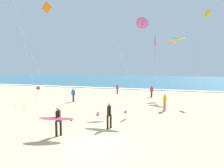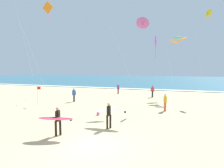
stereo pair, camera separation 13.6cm
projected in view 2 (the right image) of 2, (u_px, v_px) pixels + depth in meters
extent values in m
plane|color=tan|center=(93.00, 145.00, 9.14)|extent=(160.00, 160.00, 0.00)
cube|color=#2D6075|center=(159.00, 80.00, 60.73)|extent=(160.00, 60.00, 0.08)
cube|color=white|center=(149.00, 89.00, 32.63)|extent=(160.00, 1.33, 0.01)
cylinder|color=black|center=(107.00, 122.00, 11.54)|extent=(0.13, 0.13, 0.88)
cylinder|color=black|center=(110.00, 121.00, 11.66)|extent=(0.13, 0.13, 0.88)
cube|color=black|center=(109.00, 111.00, 11.54)|extent=(0.23, 0.36, 0.60)
cube|color=blue|center=(107.00, 110.00, 11.56)|extent=(0.03, 0.20, 0.32)
sphere|color=tan|center=(109.00, 104.00, 11.50)|extent=(0.21, 0.21, 0.21)
cylinder|color=black|center=(108.00, 112.00, 11.32)|extent=(0.09, 0.09, 0.56)
cylinder|color=black|center=(110.00, 108.00, 11.75)|extent=(0.09, 0.09, 0.26)
cylinder|color=black|center=(109.00, 110.00, 11.87)|extent=(0.26, 0.11, 0.14)
ellipsoid|color=white|center=(110.00, 110.00, 11.89)|extent=(2.45, 0.77, 0.29)
cube|color=#333333|center=(110.00, 110.00, 11.89)|extent=(2.10, 0.24, 0.20)
cube|color=#262628|center=(125.00, 112.00, 11.69)|extent=(0.12, 0.02, 0.14)
cylinder|color=black|center=(56.00, 129.00, 10.27)|extent=(0.13, 0.13, 0.88)
cylinder|color=black|center=(60.00, 128.00, 10.43)|extent=(0.13, 0.13, 0.88)
cube|color=black|center=(58.00, 116.00, 10.29)|extent=(0.29, 0.38, 0.60)
cube|color=white|center=(56.00, 115.00, 10.28)|extent=(0.07, 0.19, 0.32)
sphere|color=tan|center=(58.00, 109.00, 10.25)|extent=(0.21, 0.21, 0.21)
cylinder|color=black|center=(56.00, 115.00, 10.05)|extent=(0.09, 0.09, 0.26)
cylinder|color=black|center=(55.00, 118.00, 9.97)|extent=(0.26, 0.15, 0.14)
cylinder|color=black|center=(59.00, 115.00, 10.52)|extent=(0.09, 0.09, 0.56)
ellipsoid|color=#D83359|center=(56.00, 119.00, 9.93)|extent=(2.06, 1.14, 0.14)
cube|color=#333333|center=(56.00, 118.00, 9.93)|extent=(1.67, 0.56, 0.06)
cube|color=#262628|center=(71.00, 120.00, 9.93)|extent=(0.12, 0.05, 0.14)
cube|color=orange|center=(48.00, 7.00, 19.15)|extent=(1.41, 0.08, 1.41)
cylinder|color=pink|center=(48.00, 19.00, 19.25)|extent=(0.02, 0.02, 0.97)
cylinder|color=silver|center=(36.00, 64.00, 20.32)|extent=(3.76, 0.14, 8.68)
cylinder|color=brown|center=(25.00, 101.00, 21.36)|extent=(0.06, 0.06, 0.10)
cone|color=pink|center=(143.00, 22.00, 17.37)|extent=(1.36, 0.88, 1.25)
cube|color=purple|center=(143.00, 24.00, 17.39)|extent=(0.17, 0.44, 0.24)
cylinder|color=silver|center=(126.00, 66.00, 17.71)|extent=(3.07, 1.10, 8.03)
cylinder|color=brown|center=(110.00, 107.00, 18.03)|extent=(0.06, 0.06, 0.10)
cube|color=purple|center=(156.00, 42.00, 16.81)|extent=(0.10, 1.13, 1.13)
cylinder|color=#2D99DB|center=(155.00, 53.00, 16.90)|extent=(0.02, 0.02, 1.00)
cylinder|color=silver|center=(156.00, 82.00, 18.04)|extent=(0.13, 1.92, 4.79)
cylinder|color=brown|center=(157.00, 104.00, 19.13)|extent=(0.06, 0.06, 0.10)
cylinder|color=silver|center=(26.00, 47.00, 18.83)|extent=(1.13, 2.08, 12.07)
cylinder|color=brown|center=(16.00, 106.00, 18.55)|extent=(0.06, 0.06, 0.10)
cone|color=yellow|center=(208.00, 13.00, 21.59)|extent=(0.79, 0.94, 0.95)
cube|color=green|center=(208.00, 14.00, 21.60)|extent=(0.29, 0.21, 0.24)
cylinder|color=silver|center=(199.00, 58.00, 23.20)|extent=(1.39, 1.97, 10.24)
cylinder|color=brown|center=(191.00, 96.00, 24.79)|extent=(0.06, 0.06, 0.10)
ellipsoid|color=orange|center=(182.00, 39.00, 22.06)|extent=(1.41, 1.12, 0.58)
ellipsoid|color=green|center=(178.00, 38.00, 23.03)|extent=(1.41, 1.12, 0.20)
ellipsoid|color=orange|center=(174.00, 42.00, 24.07)|extent=(1.41, 1.12, 0.58)
cylinder|color=silver|center=(171.00, 70.00, 23.27)|extent=(1.49, 0.75, 7.30)
cylinder|color=brown|center=(164.00, 98.00, 23.48)|extent=(0.06, 0.06, 0.10)
cylinder|color=#4C3D2D|center=(118.00, 91.00, 27.36)|extent=(0.22, 0.22, 0.84)
cube|color=purple|center=(118.00, 87.00, 27.30)|extent=(0.31, 0.37, 0.54)
sphere|color=tan|center=(118.00, 84.00, 27.27)|extent=(0.20, 0.20, 0.20)
cylinder|color=purple|center=(117.00, 87.00, 27.17)|extent=(0.08, 0.08, 0.50)
cylinder|color=purple|center=(119.00, 87.00, 27.45)|extent=(0.08, 0.08, 0.50)
cylinder|color=#2D334C|center=(74.00, 98.00, 20.92)|extent=(0.22, 0.22, 0.84)
cube|color=#3351B7|center=(74.00, 92.00, 20.86)|extent=(0.32, 0.18, 0.54)
sphere|color=#A87A59|center=(74.00, 89.00, 20.83)|extent=(0.20, 0.20, 0.20)
cylinder|color=#3351B7|center=(72.00, 93.00, 20.94)|extent=(0.08, 0.08, 0.50)
cylinder|color=#3351B7|center=(76.00, 93.00, 20.80)|extent=(0.08, 0.08, 0.50)
cylinder|color=#D8593F|center=(165.00, 107.00, 16.31)|extent=(0.22, 0.22, 0.84)
cube|color=gold|center=(165.00, 99.00, 16.25)|extent=(0.31, 0.37, 0.54)
sphere|color=tan|center=(165.00, 95.00, 16.21)|extent=(0.20, 0.20, 0.20)
cylinder|color=gold|center=(166.00, 101.00, 16.05)|extent=(0.08, 0.08, 0.50)
cylinder|color=gold|center=(164.00, 100.00, 16.46)|extent=(0.08, 0.08, 0.50)
cylinder|color=black|center=(152.00, 94.00, 24.16)|extent=(0.22, 0.22, 0.84)
cube|color=red|center=(153.00, 89.00, 24.10)|extent=(0.34, 0.23, 0.54)
sphere|color=brown|center=(153.00, 86.00, 24.07)|extent=(0.20, 0.20, 0.20)
cylinder|color=red|center=(151.00, 90.00, 24.21)|extent=(0.08, 0.08, 0.50)
cylinder|color=red|center=(154.00, 90.00, 24.02)|extent=(0.08, 0.08, 0.50)
cylinder|color=silver|center=(37.00, 96.00, 18.41)|extent=(0.05, 0.05, 2.10)
cube|color=red|center=(39.00, 88.00, 18.27)|extent=(0.40, 0.02, 0.28)
sphere|color=pink|center=(98.00, 113.00, 14.95)|extent=(0.28, 0.28, 0.28)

